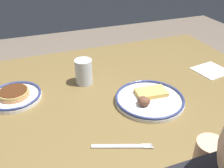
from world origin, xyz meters
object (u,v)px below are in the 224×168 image
(plate_center_pancakes, at_px, (149,99))
(fork_far, at_px, (122,146))
(plate_near_main, at_px, (14,95))
(drinking_glass, at_px, (84,73))
(paper_napkin, at_px, (212,71))

(plate_center_pancakes, distance_m, fork_far, 0.28)
(plate_near_main, distance_m, drinking_glass, 0.30)
(drinking_glass, distance_m, paper_napkin, 0.63)
(plate_near_main, height_order, plate_center_pancakes, plate_center_pancakes)
(plate_center_pancakes, bearing_deg, paper_napkin, -163.09)
(plate_center_pancakes, relative_size, fork_far, 1.49)
(drinking_glass, xyz_separation_m, paper_napkin, (-0.62, 0.11, -0.05))
(paper_napkin, bearing_deg, plate_near_main, -5.42)
(paper_napkin, height_order, fork_far, fork_far)
(plate_center_pancakes, xyz_separation_m, paper_napkin, (-0.41, -0.13, -0.01))
(paper_napkin, bearing_deg, fork_far, 27.63)
(plate_center_pancakes, bearing_deg, plate_near_main, -22.76)
(plate_center_pancakes, distance_m, drinking_glass, 0.32)
(plate_center_pancakes, xyz_separation_m, fork_far, (0.20, 0.19, -0.01))
(drinking_glass, bearing_deg, paper_napkin, 169.70)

